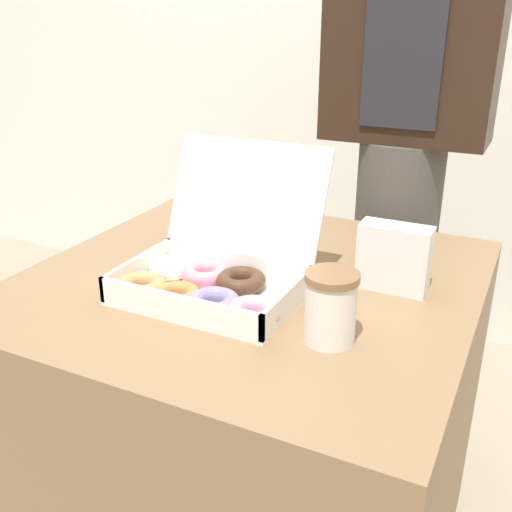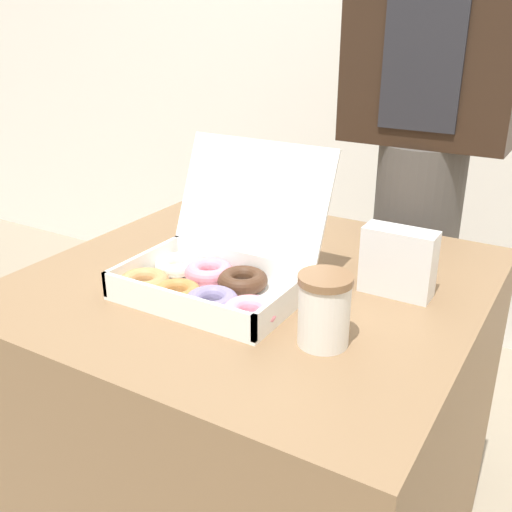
{
  "view_description": "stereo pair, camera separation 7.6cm",
  "coord_description": "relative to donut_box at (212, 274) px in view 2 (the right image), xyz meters",
  "views": [
    {
      "loc": [
        0.48,
        -0.95,
        1.23
      ],
      "look_at": [
        0.06,
        -0.09,
        0.83
      ],
      "focal_mm": 42.0,
      "sensor_mm": 36.0,
      "label": 1
    },
    {
      "loc": [
        0.54,
        -0.91,
        1.23
      ],
      "look_at": [
        0.06,
        -0.09,
        0.83
      ],
      "focal_mm": 42.0,
      "sensor_mm": 36.0,
      "label": 2
    }
  ],
  "objects": [
    {
      "name": "table",
      "position": [
        0.03,
        0.1,
        -0.41
      ],
      "size": [
        0.84,
        0.82,
        0.75
      ],
      "color": "brown",
      "rests_on": "ground_plane"
    },
    {
      "name": "donut_box",
      "position": [
        0.0,
        0.0,
        0.0
      ],
      "size": [
        0.33,
        0.31,
        0.25
      ],
      "color": "white",
      "rests_on": "table"
    },
    {
      "name": "coffee_cup",
      "position": [
        0.25,
        -0.06,
        0.02
      ],
      "size": [
        0.08,
        0.08,
        0.12
      ],
      "color": "silver",
      "rests_on": "table"
    },
    {
      "name": "napkin_holder",
      "position": [
        0.29,
        0.17,
        0.02
      ],
      "size": [
        0.13,
        0.05,
        0.12
      ],
      "color": "silver",
      "rests_on": "table"
    },
    {
      "name": "person_customer",
      "position": [
        0.17,
        0.7,
        0.15
      ],
      "size": [
        0.41,
        0.23,
        1.71
      ],
      "color": "#4C4742",
      "rests_on": "ground_plane"
    }
  ]
}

